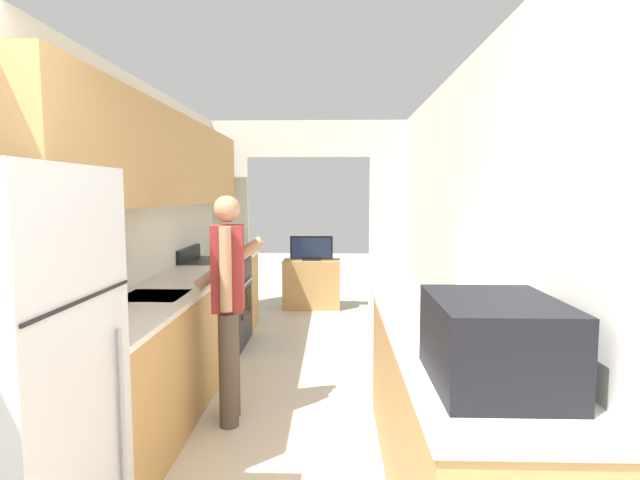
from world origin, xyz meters
The scene contains 11 objects.
wall_left centered at (-1.16, 2.45, 1.53)m, with size 0.38×7.58×2.50m.
wall_right centered at (1.25, 1.99, 1.25)m, with size 0.06×7.58×2.50m.
wall_far_with_doorway centered at (0.00, 5.21, 1.43)m, with size 2.84×0.06×2.50m.
counter_left centered at (-0.92, 2.77, 0.45)m, with size 0.62×4.05×0.89m.
counter_right centered at (0.92, 1.37, 0.45)m, with size 0.62×2.30×0.89m.
range_oven centered at (-0.91, 4.05, 0.45)m, with size 0.66×0.74×1.03m.
person centered at (-0.40, 2.25, 0.84)m, with size 0.51×0.40×1.58m.
suitcase centered at (0.92, 0.70, 1.06)m, with size 0.45×0.60×0.32m.
tv_cabinet centered at (0.01, 5.74, 0.34)m, with size 0.78×0.42×0.68m.
television centered at (0.01, 5.70, 0.84)m, with size 0.58×0.16×0.33m.
knife centered at (-0.87, 4.57, 0.90)m, with size 0.18×0.31×0.02m.
Camera 1 is at (0.33, -1.11, 1.60)m, focal length 28.00 mm.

